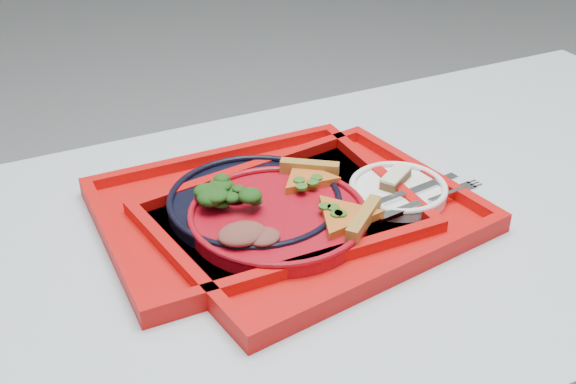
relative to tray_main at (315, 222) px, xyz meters
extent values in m
cube|color=#AAB4BE|center=(0.07, 0.00, -0.02)|extent=(1.60, 0.80, 0.03)
cylinder|color=gray|center=(0.79, 0.32, -0.40)|extent=(0.05, 0.05, 0.72)
cube|color=#BB0B09|center=(0.00, 0.00, 0.00)|extent=(0.50, 0.41, 0.01)
cube|color=#BB0B09|center=(-0.07, 0.06, 0.00)|extent=(0.45, 0.35, 0.01)
cylinder|color=maroon|center=(-0.06, 0.01, 0.02)|extent=(0.26, 0.26, 0.02)
cylinder|color=white|center=(0.14, 0.00, 0.01)|extent=(0.15, 0.15, 0.01)
cylinder|color=black|center=(-0.07, 0.06, 0.01)|extent=(0.26, 0.26, 0.02)
ellipsoid|color=black|center=(-0.10, 0.07, 0.04)|extent=(0.09, 0.08, 0.04)
ellipsoid|color=brown|center=(-0.13, -0.03, 0.03)|extent=(0.07, 0.05, 0.02)
cube|color=#462B17|center=(0.15, 0.02, 0.03)|extent=(0.07, 0.06, 0.01)
cube|color=beige|center=(0.15, 0.02, 0.04)|extent=(0.07, 0.06, 0.00)
cube|color=silver|center=(0.15, -0.02, 0.02)|extent=(0.19, 0.04, 0.01)
cube|color=silver|center=(0.16, -0.05, 0.02)|extent=(0.19, 0.04, 0.01)
camera|label=1|loc=(-0.42, -0.78, 0.59)|focal=45.00mm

